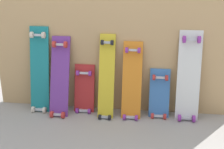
{
  "coord_description": "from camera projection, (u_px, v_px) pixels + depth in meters",
  "views": [
    {
      "loc": [
        0.37,
        -2.88,
        1.41
      ],
      "look_at": [
        0.0,
        -0.07,
        0.44
      ],
      "focal_mm": 46.88,
      "sensor_mm": 36.0,
      "label": 1
    }
  ],
  "objects": [
    {
      "name": "skateboard_red",
      "position": [
        84.0,
        92.0,
        3.14
      ],
      "size": [
        0.22,
        0.18,
        0.58
      ],
      "color": "#B22626",
      "rests_on": "ground"
    },
    {
      "name": "skateboard_yellow",
      "position": [
        106.0,
        80.0,
        3.01
      ],
      "size": [
        0.16,
        0.3,
        0.92
      ],
      "color": "gold",
      "rests_on": "ground"
    },
    {
      "name": "skateboard_white",
      "position": [
        189.0,
        79.0,
        2.93
      ],
      "size": [
        0.23,
        0.24,
        0.96
      ],
      "color": "silver",
      "rests_on": "ground"
    },
    {
      "name": "ground_plane",
      "position": [
        113.0,
        110.0,
        3.2
      ],
      "size": [
        12.0,
        12.0,
        0.0
      ],
      "primitive_type": "plane",
      "color": "#9E9991"
    },
    {
      "name": "skateboard_teal",
      "position": [
        39.0,
        73.0,
        3.12
      ],
      "size": [
        0.2,
        0.24,
        0.97
      ],
      "color": "#197A7F",
      "rests_on": "ground"
    },
    {
      "name": "skateboard_orange",
      "position": [
        132.0,
        84.0,
        3.0
      ],
      "size": [
        0.2,
        0.27,
        0.84
      ],
      "color": "orange",
      "rests_on": "ground"
    },
    {
      "name": "skateboard_blue",
      "position": [
        159.0,
        97.0,
        3.03
      ],
      "size": [
        0.21,
        0.21,
        0.56
      ],
      "color": "#386BAD",
      "rests_on": "ground"
    },
    {
      "name": "skateboard_purple",
      "position": [
        60.0,
        80.0,
        3.06
      ],
      "size": [
        0.2,
        0.33,
        0.87
      ],
      "color": "#6B338C",
      "rests_on": "ground"
    },
    {
      "name": "plywood_wall_panel",
      "position": [
        114.0,
        42.0,
        3.03
      ],
      "size": [
        2.59,
        0.04,
        1.5
      ],
      "primitive_type": "cube",
      "color": "tan",
      "rests_on": "ground"
    }
  ]
}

